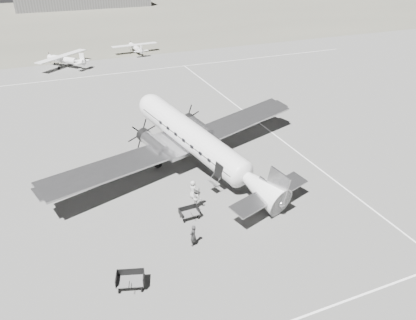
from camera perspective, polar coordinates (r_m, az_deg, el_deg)
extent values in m
plane|color=slate|center=(35.48, -0.08, -5.19)|extent=(260.00, 260.00, 0.00)
cube|color=white|center=(26.28, 12.43, -20.98)|extent=(60.00, 0.15, 0.01)
cube|color=white|center=(40.87, 15.69, -1.43)|extent=(0.15, 80.00, 0.01)
cube|color=white|center=(71.00, -12.69, 11.80)|extent=(90.00, 0.15, 0.01)
cube|color=#666456|center=(124.36, -17.85, 18.22)|extent=(260.00, 90.00, 0.01)
imported|color=#2F2F2F|center=(29.88, -2.10, -10.57)|extent=(0.76, 0.71, 1.75)
imported|color=#B8B8B6|center=(33.65, -1.47, -5.29)|extent=(1.05, 1.16, 1.95)
imported|color=beige|center=(34.96, -2.13, -4.15)|extent=(0.81, 0.95, 1.66)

